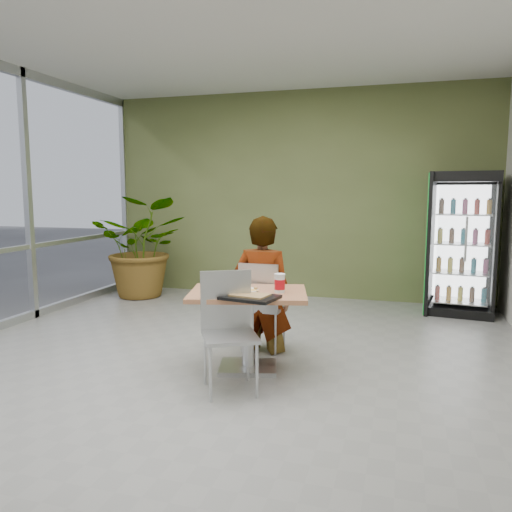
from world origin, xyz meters
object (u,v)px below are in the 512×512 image
object	(u,v)px
cafeteria_tray	(250,297)
potted_plant	(143,247)
chair_near	(228,320)
soda_cup	(280,284)
dining_table	(248,314)
chair_far	(261,300)
seated_woman	(263,298)
beverage_fridge	(462,244)

from	to	relation	value
cafeteria_tray	potted_plant	world-z (taller)	potted_plant
cafeteria_tray	chair_near	bearing A→B (deg)	-138.80
soda_cup	dining_table	bearing A→B (deg)	-175.23
chair_far	seated_woman	bearing A→B (deg)	-91.58
dining_table	beverage_fridge	xyz separation A→B (m)	(2.13, 2.88, 0.42)
dining_table	chair_far	world-z (taller)	chair_far
seated_woman	cafeteria_tray	size ratio (longest dim) A/B	3.73
seated_woman	potted_plant	bearing A→B (deg)	-37.71
seated_woman	cafeteria_tray	distance (m)	0.94
soda_cup	beverage_fridge	distance (m)	3.40
soda_cup	cafeteria_tray	world-z (taller)	soda_cup
chair_far	cafeteria_tray	distance (m)	0.89
chair_far	beverage_fridge	xyz separation A→B (m)	(2.16, 2.33, 0.41)
seated_woman	dining_table	bearing A→B (deg)	94.31
dining_table	chair_far	xyz separation A→B (m)	(-0.03, 0.55, 0.01)
beverage_fridge	potted_plant	distance (m)	4.71
chair_near	cafeteria_tray	distance (m)	0.27
chair_near	dining_table	bearing A→B (deg)	56.03
dining_table	chair_near	size ratio (longest dim) A/B	1.22
chair_near	seated_woman	world-z (taller)	seated_woman
seated_woman	beverage_fridge	xyz separation A→B (m)	(2.16, 2.28, 0.40)
dining_table	soda_cup	bearing A→B (deg)	4.77
chair_near	potted_plant	bearing A→B (deg)	100.49
chair_near	seated_woman	size ratio (longest dim) A/B	0.58
chair_near	beverage_fridge	size ratio (longest dim) A/B	0.52
dining_table	chair_far	bearing A→B (deg)	93.29
soda_cup	potted_plant	size ratio (longest dim) A/B	0.11
soda_cup	seated_woman	bearing A→B (deg)	119.30
cafeteria_tray	potted_plant	xyz separation A→B (m)	(-2.68, 2.98, 0.03)
dining_table	potted_plant	xyz separation A→B (m)	(-2.57, 2.68, 0.26)
chair_far	chair_near	bearing A→B (deg)	90.97
chair_near	cafeteria_tray	world-z (taller)	chair_near
seated_woman	cafeteria_tray	bearing A→B (deg)	100.48
cafeteria_tray	soda_cup	bearing A→B (deg)	60.98
beverage_fridge	chair_near	bearing A→B (deg)	-115.74
chair_near	potted_plant	distance (m)	4.02
chair_far	soda_cup	size ratio (longest dim) A/B	5.38
seated_woman	soda_cup	world-z (taller)	seated_woman
beverage_fridge	soda_cup	bearing A→B (deg)	-115.27
dining_table	potted_plant	distance (m)	3.72
beverage_fridge	potted_plant	world-z (taller)	beverage_fridge
chair_near	soda_cup	distance (m)	0.63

